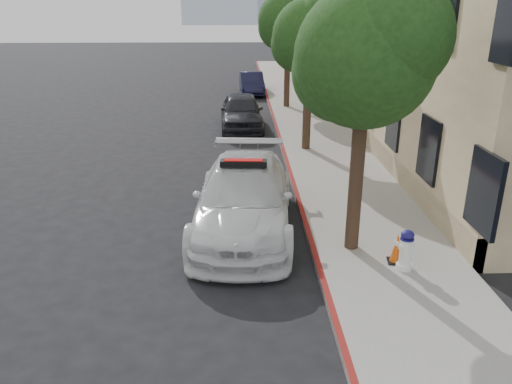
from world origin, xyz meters
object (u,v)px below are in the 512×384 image
object	(u,v)px
police_car	(244,198)
traffic_cone	(397,248)
parked_car_mid	(241,111)
parked_car_far	(252,83)
fire_hydrant	(406,250)

from	to	relation	value
police_car	traffic_cone	distance (m)	3.78
parked_car_mid	parked_car_far	xyz separation A→B (m)	(0.67, 8.85, -0.12)
police_car	parked_car_far	size ratio (longest dim) A/B	1.50
parked_car_far	fire_hydrant	xyz separation A→B (m)	(2.58, -21.64, -0.07)
fire_hydrant	traffic_cone	size ratio (longest dim) A/B	1.31
police_car	traffic_cone	world-z (taller)	police_car
parked_car_far	traffic_cone	world-z (taller)	parked_car_far
parked_car_far	traffic_cone	distance (m)	21.51
parked_car_mid	fire_hydrant	size ratio (longest dim) A/B	5.22
police_car	traffic_cone	bearing A→B (deg)	-29.09
parked_car_mid	parked_car_far	bearing A→B (deg)	83.69
parked_car_far	fire_hydrant	size ratio (longest dim) A/B	4.53
parked_car_mid	fire_hydrant	distance (m)	13.19
parked_car_far	traffic_cone	bearing A→B (deg)	-85.87
police_car	parked_car_far	bearing A→B (deg)	91.99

